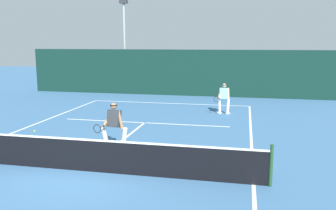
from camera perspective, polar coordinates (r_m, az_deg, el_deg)
ground_plane at (r=10.69m, az=-13.36°, el=-10.24°), size 80.00×80.00×0.00m
court_line_baseline_far at (r=21.59m, az=0.18°, el=0.28°), size 9.53×0.10×0.01m
court_line_sideline_right at (r=9.73m, az=13.53°, el=-12.30°), size 0.10×23.60×0.01m
court_line_service at (r=16.43m, az=-3.78°, el=-2.85°), size 7.77×0.10×0.01m
court_line_centre at (r=13.50m, az=-7.50°, el=-5.76°), size 0.10×6.40×0.01m
tennis_net at (r=10.53m, az=-13.47°, el=-7.70°), size 10.45×0.09×1.11m
player_near at (r=12.18m, az=-8.67°, el=-3.11°), size 1.04×0.90×1.66m
player_far at (r=18.51m, az=8.92°, el=1.23°), size 0.82×0.85×1.58m
tennis_ball at (r=12.39m, az=7.13°, el=-7.05°), size 0.07×0.07×0.07m
tennis_ball_extra at (r=15.74m, az=-20.61°, el=-3.94°), size 0.07×0.07×0.07m
back_fence_windscreen at (r=24.66m, az=1.82°, el=5.19°), size 21.88×0.12×3.17m
light_pole at (r=27.41m, az=-7.03°, el=11.18°), size 0.55×0.44×6.84m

